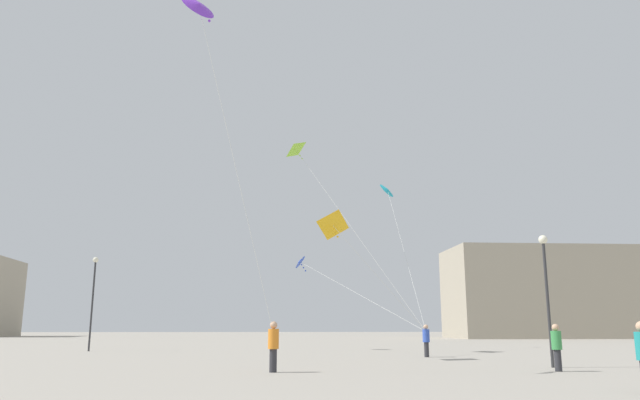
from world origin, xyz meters
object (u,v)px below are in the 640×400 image
Objects in this scene: kite_amber_delta at (333,226)px; kite_violet_diamond at (199,7)px; person_in_blue at (426,339)px; kite_cyan_diamond at (388,190)px; person_in_green at (557,345)px; building_centre_hall at (555,293)px; person_in_orange at (273,344)px; kite_lime_delta at (297,151)px; kite_cobalt_diamond at (301,262)px; lamppost_west at (546,278)px; lamppost_east at (93,289)px.

kite_amber_delta is 0.47× the size of kite_violet_diamond.
kite_cyan_diamond reaches higher than person_in_blue.
building_centre_hall reaches higher than person_in_green.
kite_amber_delta is (2.79, 7.39, 5.48)m from person_in_orange.
kite_lime_delta is 0.43× the size of building_centre_hall.
kite_cobalt_diamond reaches higher than person_in_green.
lamppost_west is (13.82, 2.87, -9.78)m from kite_violet_diamond.
kite_lime_delta reaches higher than kite_cyan_diamond.
kite_cyan_diamond reaches higher than kite_amber_delta.
lamppost_west is at bearing -115.44° from building_centre_hall.
kite_cobalt_diamond is at bearing -55.57° from person_in_blue.
kite_cyan_diamond is at bearing 64.78° from kite_violet_diamond.
kite_lime_delta is 17.03m from kite_violet_diamond.
person_in_green is at bearing -115.24° from building_centre_hall.
kite_cobalt_diamond is at bearing 84.34° from kite_lime_delta.
person_in_orange is 22.14m from lamppost_east.
kite_lime_delta reaches higher than person_in_orange.
person_in_orange is 26.90m from kite_cyan_diamond.
kite_violet_diamond is at bearing -104.05° from kite_lime_delta.
person_in_green is at bearing -60.09° from kite_lime_delta.
person_in_green is 0.12× the size of kite_cyan_diamond.
kite_amber_delta is (-5.06, -2.39, 5.53)m from person_in_blue.
lamppost_east is 1.16× the size of lamppost_west.
kite_violet_diamond is 2.42× the size of lamppost_west.
kite_cobalt_diamond is 50.72m from building_centre_hall.
kite_lime_delta reaches higher than person_in_green.
person_in_green is at bearing -109.53° from lamppost_west.
kite_lime_delta is at bearing -12.87° from lamppost_east.
person_in_green is at bearing 3.88° from kite_violet_diamond.
lamppost_west is (3.02, -8.04, 2.56)m from person_in_blue.
building_centre_hall is 5.35× the size of lamppost_west.
kite_cyan_diamond is (-1.72, 23.31, 11.01)m from person_in_green.
kite_violet_diamond reaches higher than lamppost_west.
person_in_orange is 19.35m from kite_lime_delta.
person_in_blue is 12.62m from kite_cobalt_diamond.
lamppost_east is (-13.15, 3.01, -8.71)m from kite_lime_delta.
building_centre_hall is at bearing 55.27° from kite_violet_diamond.
kite_violet_diamond reaches higher than person_in_green.
kite_amber_delta reaches higher than person_in_green.
building_centre_hall is 4.62× the size of lamppost_east.
kite_cobalt_diamond is 1.75× the size of kite_amber_delta.
kite_lime_delta is (1.18, 15.37, 11.69)m from person_in_orange.
person_in_orange is (-7.85, -9.78, 0.05)m from person_in_blue.
person_in_blue is at bearing -94.11° from person_in_orange.
kite_cobalt_diamond is at bearing -133.86° from building_centre_hall.
kite_amber_delta is 59.39m from building_centre_hall.
lamppost_west is at bearing -34.98° from kite_amber_delta.
kite_cyan_diamond is at bearing -75.47° from person_in_orange.
person_in_blue is at bearing -92.57° from kite_cyan_diamond.
kite_lime_delta is 16.06m from lamppost_east.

